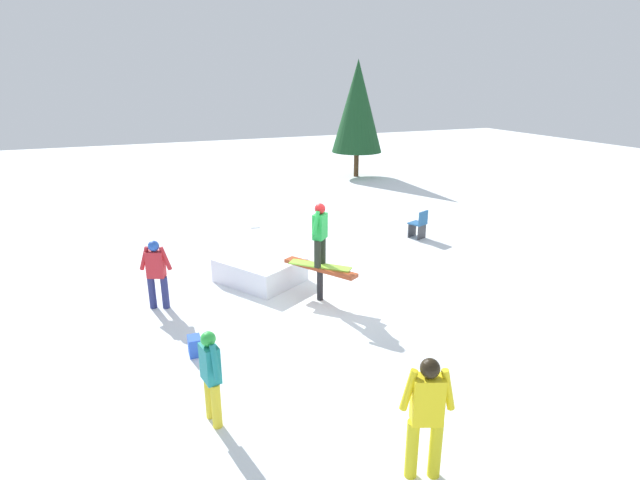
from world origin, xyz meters
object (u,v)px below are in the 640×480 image
rail_feature (320,272)px  main_rider_on_rail (320,235)px  backpack_on_snow (195,346)px  pine_tree_far (358,107)px  bystander_yellow (427,413)px  bystander_red (156,271)px  bystander_teal (211,373)px  loose_snowboard_white (254,222)px  folding_chair (419,225)px

rail_feature → main_rider_on_rail: size_ratio=1.21×
backpack_on_snow → pine_tree_far: size_ratio=0.06×
bystander_yellow → bystander_red: (-6.19, -2.53, -0.08)m
main_rider_on_rail → bystander_yellow: size_ratio=0.85×
bystander_yellow → pine_tree_far: 19.81m
main_rider_on_rail → bystander_teal: bearing=-88.1°
bystander_teal → backpack_on_snow: size_ratio=4.24×
loose_snowboard_white → folding_chair: size_ratio=1.65×
bystander_yellow → bystander_red: bystander_yellow is taller
folding_chair → bystander_red: bearing=-7.4°
bystander_teal → pine_tree_far: 19.09m
bystander_yellow → bystander_red: bearing=133.7°
loose_snowboard_white → bystander_red: bearing=160.2°
bystander_yellow → bystander_teal: (-2.01, -2.18, -0.12)m
rail_feature → pine_tree_far: size_ratio=0.31×
rail_feature → bystander_red: 3.47m
main_rider_on_rail → bystander_teal: (3.24, -2.99, -0.69)m
main_rider_on_rail → bystander_yellow: bearing=-54.1°
rail_feature → bystander_red: (-0.94, -3.34, 0.19)m
rail_feature → bystander_teal: 4.41m
backpack_on_snow → pine_tree_far: bearing=145.9°
bystander_yellow → folding_chair: size_ratio=1.88×
bystander_teal → loose_snowboard_white: bearing=151.2°
rail_feature → backpack_on_snow: size_ratio=5.00×
bystander_red → pine_tree_far: size_ratio=0.27×
bystander_red → pine_tree_far: bearing=-108.3°
folding_chair → pine_tree_far: (-9.73, 2.71, 2.95)m
loose_snowboard_white → backpack_on_snow: bearing=170.6°
loose_snowboard_white → main_rider_on_rail: bearing=-169.6°
folding_chair → main_rider_on_rail: bearing=11.5°
main_rider_on_rail → bystander_teal: 4.46m
folding_chair → backpack_on_snow: 8.57m
bystander_teal → pine_tree_far: pine_tree_far is taller
loose_snowboard_white → folding_chair: (3.63, 4.20, 0.40)m
main_rider_on_rail → loose_snowboard_white: bearing=132.0°
main_rider_on_rail → pine_tree_far: bearing=105.0°
bystander_teal → main_rider_on_rail: bearing=127.0°
bystander_red → loose_snowboard_white: size_ratio=1.05×
bystander_red → backpack_on_snow: size_ratio=4.45×
bystander_yellow → folding_chair: (-8.21, 5.30, -0.51)m
bystander_teal → bystander_red: bystander_red is taller
main_rider_on_rail → loose_snowboard_white: (-6.59, 0.30, -1.49)m
folding_chair → loose_snowboard_white: bearing=-62.8°
pine_tree_far → folding_chair: bearing=-15.6°
rail_feature → bystander_yellow: bearing=-39.5°
bystander_yellow → folding_chair: bearing=78.6°
rail_feature → folding_chair: (-2.96, 4.49, -0.24)m
rail_feature → loose_snowboard_white: size_ratio=1.17×
bystander_teal → rail_feature: bearing=127.0°
loose_snowboard_white → pine_tree_far: pine_tree_far is taller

